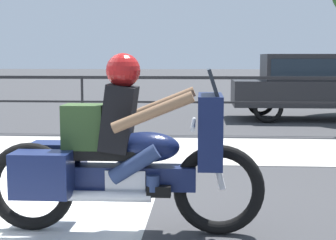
{
  "coord_description": "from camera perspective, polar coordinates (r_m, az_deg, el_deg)",
  "views": [
    {
      "loc": [
        2.39,
        -4.89,
        1.51
      ],
      "look_at": [
        2.06,
        0.08,
        0.9
      ],
      "focal_mm": 55.0,
      "sensor_mm": 36.0,
      "label": 1
    }
  ],
  "objects": [
    {
      "name": "fence_railing",
      "position": [
        10.4,
        -9.51,
        3.52
      ],
      "size": [
        36.0,
        0.05,
        1.14
      ],
      "color": "black",
      "rests_on": "ground"
    },
    {
      "name": "parked_car",
      "position": [
        12.94,
        15.78,
        4.04
      ],
      "size": [
        4.06,
        1.67,
        1.58
      ],
      "rotation": [
        0.0,
        0.0,
        0.05
      ],
      "color": "#232326",
      "rests_on": "ground"
    },
    {
      "name": "sidewalk_band",
      "position": [
        8.76,
        -12.11,
        -3.08
      ],
      "size": [
        44.0,
        2.4,
        0.01
      ],
      "primitive_type": "cube",
      "color": "#B7B2A8",
      "rests_on": "ground"
    },
    {
      "name": "motorcycle",
      "position": [
        4.42,
        -5.13,
        -3.79
      ],
      "size": [
        2.42,
        0.76,
        1.55
      ],
      "rotation": [
        0.0,
        0.0,
        -0.04
      ],
      "color": "black",
      "rests_on": "ground"
    }
  ]
}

